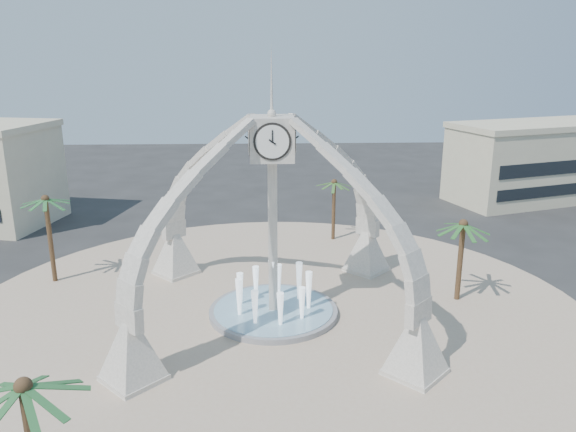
{
  "coord_description": "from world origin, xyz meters",
  "views": [
    {
      "loc": [
        -0.41,
        -31.97,
        15.68
      ],
      "look_at": [
        1.0,
        2.0,
        5.84
      ],
      "focal_mm": 35.0,
      "sensor_mm": 36.0,
      "label": 1
    }
  ],
  "objects_px": {
    "clock_tower": "(273,215)",
    "fountain": "(273,311)",
    "palm_south": "(24,389)",
    "palm_west": "(45,200)",
    "palm_north": "(334,183)",
    "palm_east": "(463,225)"
  },
  "relations": [
    {
      "from": "fountain",
      "to": "palm_north",
      "type": "height_order",
      "value": "palm_north"
    },
    {
      "from": "palm_east",
      "to": "palm_south",
      "type": "xyz_separation_m",
      "value": [
        -20.38,
        -17.79,
        0.25
      ]
    },
    {
      "from": "clock_tower",
      "to": "fountain",
      "type": "relative_size",
      "value": 2.24
    },
    {
      "from": "palm_north",
      "to": "palm_west",
      "type": "bearing_deg",
      "value": -157.76
    },
    {
      "from": "fountain",
      "to": "palm_south",
      "type": "xyz_separation_m",
      "value": [
        -8.18,
        -16.03,
        5.16
      ]
    },
    {
      "from": "palm_west",
      "to": "palm_south",
      "type": "xyz_separation_m",
      "value": [
        7.36,
        -22.04,
        -0.56
      ]
    },
    {
      "from": "clock_tower",
      "to": "palm_north",
      "type": "relative_size",
      "value": 3.11
    },
    {
      "from": "clock_tower",
      "to": "palm_west",
      "type": "bearing_deg",
      "value": 158.88
    },
    {
      "from": "fountain",
      "to": "palm_east",
      "type": "xyz_separation_m",
      "value": [
        12.2,
        1.75,
        4.9
      ]
    },
    {
      "from": "fountain",
      "to": "palm_east",
      "type": "distance_m",
      "value": 13.26
    },
    {
      "from": "palm_east",
      "to": "palm_north",
      "type": "height_order",
      "value": "palm_east"
    },
    {
      "from": "palm_west",
      "to": "palm_north",
      "type": "xyz_separation_m",
      "value": [
        21.02,
        8.6,
        -0.92
      ]
    },
    {
      "from": "clock_tower",
      "to": "fountain",
      "type": "bearing_deg",
      "value": 90.0
    },
    {
      "from": "palm_east",
      "to": "palm_west",
      "type": "bearing_deg",
      "value": 171.29
    },
    {
      "from": "clock_tower",
      "to": "palm_south",
      "type": "relative_size",
      "value": 2.88
    },
    {
      "from": "palm_west",
      "to": "palm_north",
      "type": "relative_size",
      "value": 1.17
    },
    {
      "from": "clock_tower",
      "to": "fountain",
      "type": "distance_m",
      "value": 6.2
    },
    {
      "from": "palm_east",
      "to": "palm_south",
      "type": "bearing_deg",
      "value": -138.89
    },
    {
      "from": "clock_tower",
      "to": "palm_west",
      "type": "height_order",
      "value": "clock_tower"
    },
    {
      "from": "clock_tower",
      "to": "palm_south",
      "type": "distance_m",
      "value": 18.03
    },
    {
      "from": "palm_south",
      "to": "palm_east",
      "type": "bearing_deg",
      "value": 41.11
    },
    {
      "from": "palm_east",
      "to": "palm_west",
      "type": "height_order",
      "value": "palm_west"
    }
  ]
}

